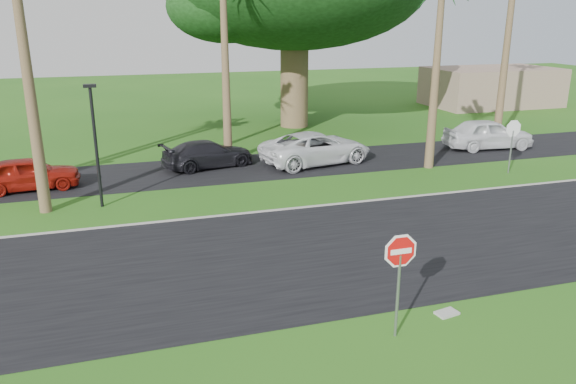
# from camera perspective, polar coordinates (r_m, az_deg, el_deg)

# --- Properties ---
(ground) EXTENTS (120.00, 120.00, 0.00)m
(ground) POSITION_cam_1_polar(r_m,az_deg,el_deg) (15.65, 4.06, -9.07)
(ground) COLOR #235715
(ground) RESTS_ON ground
(road) EXTENTS (120.00, 8.00, 0.02)m
(road) POSITION_cam_1_polar(r_m,az_deg,el_deg) (17.34, 1.70, -6.23)
(road) COLOR black
(road) RESTS_ON ground
(parking_strip) EXTENTS (120.00, 5.00, 0.02)m
(parking_strip) POSITION_cam_1_polar(r_m,az_deg,el_deg) (26.96, -5.44, 2.41)
(parking_strip) COLOR black
(parking_strip) RESTS_ON ground
(curb) EXTENTS (120.00, 0.12, 0.06)m
(curb) POSITION_cam_1_polar(r_m,az_deg,el_deg) (20.94, -1.84, -1.92)
(curb) COLOR gray
(curb) RESTS_ON ground
(stop_sign_near) EXTENTS (1.05, 0.07, 2.62)m
(stop_sign_near) POSITION_cam_1_polar(r_m,az_deg,el_deg) (12.62, 11.27, -7.25)
(stop_sign_near) COLOR gray
(stop_sign_near) RESTS_ON ground
(stop_sign_far) EXTENTS (1.05, 0.07, 2.62)m
(stop_sign_far) POSITION_cam_1_polar(r_m,az_deg,el_deg) (27.62, 21.86, 5.35)
(stop_sign_far) COLOR gray
(stop_sign_far) RESTS_ON ground
(streetlight_right) EXTENTS (0.45, 0.25, 4.64)m
(streetlight_right) POSITION_cam_1_polar(r_m,az_deg,el_deg) (21.98, -19.00, 5.16)
(streetlight_right) COLOR black
(streetlight_right) RESTS_ON ground
(building_far) EXTENTS (10.00, 6.00, 3.00)m
(building_far) POSITION_cam_1_polar(r_m,az_deg,el_deg) (49.01, 19.94, 10.03)
(building_far) COLOR gray
(building_far) RESTS_ON ground
(car_red) EXTENTS (4.17, 1.93, 1.38)m
(car_red) POSITION_cam_1_polar(r_m,az_deg,el_deg) (25.74, -24.89, 1.68)
(car_red) COLOR maroon
(car_red) RESTS_ON ground
(car_dark) EXTENTS (4.74, 2.82, 1.29)m
(car_dark) POSITION_cam_1_polar(r_m,az_deg,el_deg) (27.18, -8.12, 3.81)
(car_dark) COLOR black
(car_dark) RESTS_ON ground
(car_minivan) EXTENTS (5.97, 3.66, 1.54)m
(car_minivan) POSITION_cam_1_polar(r_m,az_deg,el_deg) (27.63, 2.88, 4.47)
(car_minivan) COLOR silver
(car_minivan) RESTS_ON ground
(car_pickup) EXTENTS (4.97, 2.40, 1.64)m
(car_pickup) POSITION_cam_1_polar(r_m,az_deg,el_deg) (32.60, 19.67, 5.56)
(car_pickup) COLOR white
(car_pickup) RESTS_ON ground
(utility_slab) EXTENTS (0.61, 0.45, 0.06)m
(utility_slab) POSITION_cam_1_polar(r_m,az_deg,el_deg) (14.57, 15.84, -11.74)
(utility_slab) COLOR #9D9D95
(utility_slab) RESTS_ON ground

